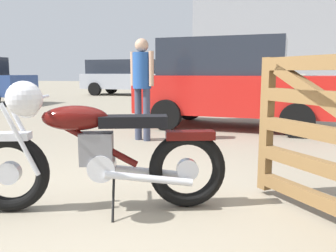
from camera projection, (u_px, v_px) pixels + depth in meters
name	position (u px, v px, depth m)	size (l,w,h in m)	color
ground_plane	(105.00, 218.00, 2.73)	(80.00, 80.00, 0.00)	gray
vintage_motorcycle	(92.00, 151.00, 2.82)	(2.00, 0.95, 1.07)	black
bystander	(142.00, 79.00, 5.72)	(0.44, 0.30, 1.66)	#383D51
white_estate_far	(231.00, 82.00, 7.17)	(4.02, 2.06, 1.78)	black
red_hatchback_near	(247.00, 76.00, 16.24)	(4.74, 2.06, 1.74)	black
blue_hatchback_right	(128.00, 76.00, 17.55)	(4.78, 2.15, 1.74)	black
industrial_building	(287.00, 30.00, 35.21)	(18.22, 10.02, 20.00)	#9EA0A8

